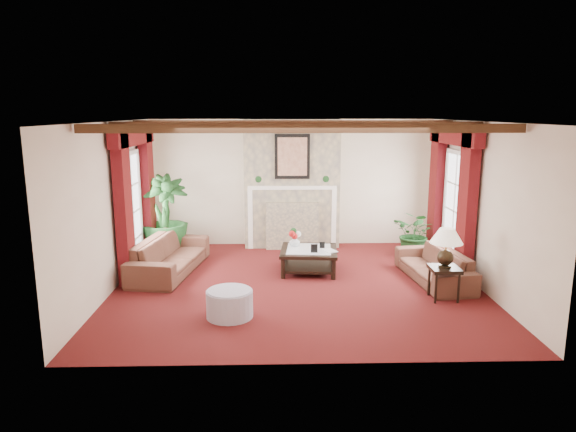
{
  "coord_description": "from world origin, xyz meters",
  "views": [
    {
      "loc": [
        -0.38,
        -8.2,
        2.86
      ],
      "look_at": [
        -0.14,
        0.4,
        1.1
      ],
      "focal_mm": 32.0,
      "sensor_mm": 36.0,
      "label": 1
    }
  ],
  "objects_px": {
    "sofa_right": "(434,260)",
    "potted_palm": "(165,234)",
    "coffee_table": "(309,260)",
    "side_table": "(444,283)",
    "ottoman": "(230,304)",
    "sofa_left": "(170,249)"
  },
  "relations": [
    {
      "from": "coffee_table",
      "to": "side_table",
      "type": "bearing_deg",
      "value": -31.31
    },
    {
      "from": "ottoman",
      "to": "sofa_left",
      "type": "bearing_deg",
      "value": 120.74
    },
    {
      "from": "sofa_right",
      "to": "side_table",
      "type": "height_order",
      "value": "sofa_right"
    },
    {
      "from": "sofa_right",
      "to": "potted_palm",
      "type": "xyz_separation_m",
      "value": [
        -4.9,
        1.63,
        0.09
      ]
    },
    {
      "from": "sofa_left",
      "to": "potted_palm",
      "type": "height_order",
      "value": "potted_palm"
    },
    {
      "from": "sofa_left",
      "to": "coffee_table",
      "type": "xyz_separation_m",
      "value": [
        2.51,
        -0.02,
        -0.22
      ]
    },
    {
      "from": "sofa_right",
      "to": "side_table",
      "type": "bearing_deg",
      "value": -14.56
    },
    {
      "from": "sofa_left",
      "to": "potted_palm",
      "type": "xyz_separation_m",
      "value": [
        -0.28,
        1.02,
        0.03
      ]
    },
    {
      "from": "sofa_right",
      "to": "ottoman",
      "type": "xyz_separation_m",
      "value": [
        -3.37,
        -1.49,
        -0.17
      ]
    },
    {
      "from": "sofa_left",
      "to": "sofa_right",
      "type": "xyz_separation_m",
      "value": [
        4.62,
        -0.61,
        -0.06
      ]
    },
    {
      "from": "coffee_table",
      "to": "sofa_left",
      "type": "bearing_deg",
      "value": -175.3
    },
    {
      "from": "sofa_left",
      "to": "sofa_right",
      "type": "height_order",
      "value": "sofa_left"
    },
    {
      "from": "potted_palm",
      "to": "ottoman",
      "type": "height_order",
      "value": "potted_palm"
    },
    {
      "from": "sofa_right",
      "to": "side_table",
      "type": "distance_m",
      "value": 0.89
    },
    {
      "from": "sofa_left",
      "to": "potted_palm",
      "type": "bearing_deg",
      "value": 24.37
    },
    {
      "from": "side_table",
      "to": "ottoman",
      "type": "bearing_deg",
      "value": -169.25
    },
    {
      "from": "sofa_left",
      "to": "ottoman",
      "type": "height_order",
      "value": "sofa_left"
    },
    {
      "from": "sofa_left",
      "to": "potted_palm",
      "type": "distance_m",
      "value": 1.06
    },
    {
      "from": "sofa_right",
      "to": "coffee_table",
      "type": "relative_size",
      "value": 1.92
    },
    {
      "from": "sofa_right",
      "to": "side_table",
      "type": "relative_size",
      "value": 3.74
    },
    {
      "from": "coffee_table",
      "to": "ottoman",
      "type": "relative_size",
      "value": 1.52
    },
    {
      "from": "sofa_left",
      "to": "ottoman",
      "type": "distance_m",
      "value": 2.46
    }
  ]
}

